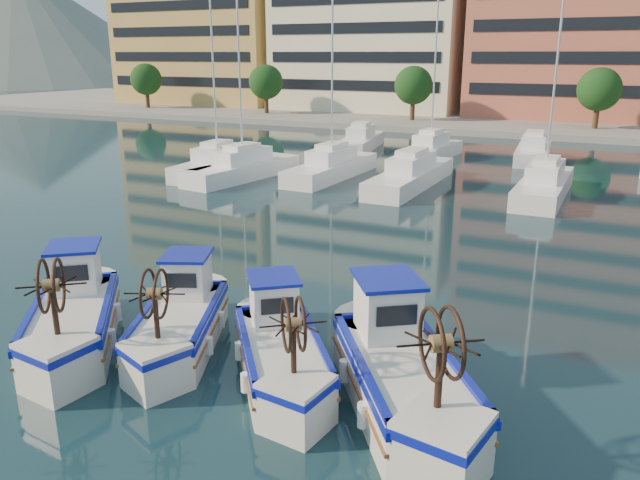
% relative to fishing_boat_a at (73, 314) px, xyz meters
% --- Properties ---
extents(ground, '(300.00, 300.00, 0.00)m').
position_rel_fishing_boat_a_xyz_m(ground, '(5.79, 0.69, -0.84)').
color(ground, '#18383F').
rests_on(ground, ground).
extents(hill_west, '(180.00, 180.00, 60.00)m').
position_rel_fishing_boat_a_xyz_m(hill_west, '(-134.21, 110.69, -0.84)').
color(hill_west, slate).
rests_on(hill_west, ground).
extents(yacht_marina, '(38.72, 23.57, 11.50)m').
position_rel_fishing_boat_a_xyz_m(yacht_marina, '(2.53, 28.71, -0.31)').
color(yacht_marina, white).
rests_on(yacht_marina, ground).
extents(fishing_boat_a, '(4.48, 4.88, 3.05)m').
position_rel_fishing_boat_a_xyz_m(fishing_boat_a, '(0.00, 0.00, 0.00)').
color(fishing_boat_a, silver).
rests_on(fishing_boat_a, ground).
extents(fishing_boat_b, '(3.41, 4.65, 2.80)m').
position_rel_fishing_boat_a_xyz_m(fishing_boat_b, '(2.60, 1.13, -0.07)').
color(fishing_boat_b, silver).
rests_on(fishing_boat_b, ground).
extents(fishing_boat_c, '(4.03, 4.44, 2.77)m').
position_rel_fishing_boat_a_xyz_m(fishing_boat_c, '(5.77, 0.84, -0.08)').
color(fishing_boat_c, silver).
rests_on(fishing_boat_c, ground).
extents(fishing_boat_d, '(4.59, 5.25, 3.23)m').
position_rel_fishing_boat_a_xyz_m(fishing_boat_d, '(8.74, 0.87, 0.05)').
color(fishing_boat_d, silver).
rests_on(fishing_boat_d, ground).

